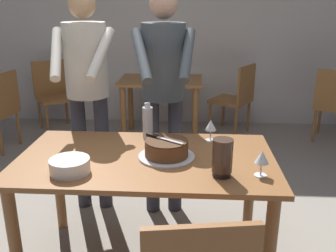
{
  "coord_description": "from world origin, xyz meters",
  "views": [
    {
      "loc": [
        0.26,
        -2.07,
        1.65
      ],
      "look_at": [
        0.12,
        0.15,
        0.9
      ],
      "focal_mm": 40.04,
      "sensor_mm": 36.0,
      "label": 1
    }
  ],
  "objects_px": {
    "water_bottle": "(148,122)",
    "hurricane_lamp": "(222,157)",
    "plate_stack": "(70,166)",
    "background_chair_0": "(54,93)",
    "wine_glass_near": "(211,126)",
    "background_table": "(161,92)",
    "background_chair_3": "(236,97)",
    "wine_glass_far": "(262,158)",
    "person_cutting_cake": "(164,82)",
    "main_dining_table": "(146,174)",
    "background_chair_1": "(335,103)",
    "person_standing_beside": "(87,80)",
    "cake_on_platter": "(166,150)",
    "cake_knife": "(157,137)"
  },
  "relations": [
    {
      "from": "water_bottle",
      "to": "hurricane_lamp",
      "type": "distance_m",
      "value": 0.72
    },
    {
      "from": "plate_stack",
      "to": "water_bottle",
      "type": "relative_size",
      "value": 0.88
    },
    {
      "from": "water_bottle",
      "to": "background_chair_0",
      "type": "height_order",
      "value": "water_bottle"
    },
    {
      "from": "wine_glass_near",
      "to": "background_chair_0",
      "type": "height_order",
      "value": "background_chair_0"
    },
    {
      "from": "background_table",
      "to": "background_chair_3",
      "type": "relative_size",
      "value": 1.11
    },
    {
      "from": "wine_glass_far",
      "to": "background_chair_0",
      "type": "height_order",
      "value": "background_chair_0"
    },
    {
      "from": "person_cutting_cake",
      "to": "background_chair_3",
      "type": "height_order",
      "value": "person_cutting_cake"
    },
    {
      "from": "main_dining_table",
      "to": "background_chair_1",
      "type": "distance_m",
      "value": 3.07
    },
    {
      "from": "background_chair_0",
      "to": "person_cutting_cake",
      "type": "bearing_deg",
      "value": -51.29
    },
    {
      "from": "hurricane_lamp",
      "to": "person_standing_beside",
      "type": "xyz_separation_m",
      "value": [
        -0.96,
        0.91,
        0.22
      ]
    },
    {
      "from": "cake_on_platter",
      "to": "background_chair_0",
      "type": "distance_m",
      "value": 3.15
    },
    {
      "from": "person_cutting_cake",
      "to": "background_chair_0",
      "type": "xyz_separation_m",
      "value": [
        -1.6,
        2.0,
        -0.58
      ]
    },
    {
      "from": "background_chair_0",
      "to": "background_chair_3",
      "type": "height_order",
      "value": "same"
    },
    {
      "from": "plate_stack",
      "to": "background_chair_1",
      "type": "distance_m",
      "value": 3.52
    },
    {
      "from": "wine_glass_near",
      "to": "hurricane_lamp",
      "type": "xyz_separation_m",
      "value": [
        0.04,
        -0.54,
        0.0
      ]
    },
    {
      "from": "main_dining_table",
      "to": "wine_glass_near",
      "type": "height_order",
      "value": "wine_glass_near"
    },
    {
      "from": "main_dining_table",
      "to": "person_cutting_cake",
      "type": "xyz_separation_m",
      "value": [
        0.06,
        0.65,
        0.44
      ]
    },
    {
      "from": "cake_on_platter",
      "to": "plate_stack",
      "type": "bearing_deg",
      "value": -155.16
    },
    {
      "from": "wine_glass_near",
      "to": "person_standing_beside",
      "type": "relative_size",
      "value": 0.08
    },
    {
      "from": "person_standing_beside",
      "to": "plate_stack",
      "type": "bearing_deg",
      "value": -81.66
    },
    {
      "from": "cake_knife",
      "to": "person_cutting_cake",
      "type": "bearing_deg",
      "value": 90.41
    },
    {
      "from": "background_chair_0",
      "to": "plate_stack",
      "type": "bearing_deg",
      "value": -68.23
    },
    {
      "from": "plate_stack",
      "to": "cake_knife",
      "type": "bearing_deg",
      "value": 31.46
    },
    {
      "from": "cake_knife",
      "to": "water_bottle",
      "type": "bearing_deg",
      "value": 107.41
    },
    {
      "from": "hurricane_lamp",
      "to": "background_chair_1",
      "type": "height_order",
      "value": "hurricane_lamp"
    },
    {
      "from": "background_chair_0",
      "to": "wine_glass_far",
      "type": "bearing_deg",
      "value": -52.59
    },
    {
      "from": "person_cutting_cake",
      "to": "background_table",
      "type": "distance_m",
      "value": 1.83
    },
    {
      "from": "plate_stack",
      "to": "background_chair_3",
      "type": "height_order",
      "value": "background_chair_3"
    },
    {
      "from": "main_dining_table",
      "to": "hurricane_lamp",
      "type": "bearing_deg",
      "value": -27.97
    },
    {
      "from": "wine_glass_far",
      "to": "hurricane_lamp",
      "type": "relative_size",
      "value": 0.69
    },
    {
      "from": "wine_glass_far",
      "to": "person_cutting_cake",
      "type": "xyz_separation_m",
      "value": [
        -0.59,
        0.86,
        0.22
      ]
    },
    {
      "from": "cake_on_platter",
      "to": "hurricane_lamp",
      "type": "height_order",
      "value": "hurricane_lamp"
    },
    {
      "from": "water_bottle",
      "to": "wine_glass_far",
      "type": "bearing_deg",
      "value": -38.63
    },
    {
      "from": "person_standing_beside",
      "to": "background_chair_3",
      "type": "bearing_deg",
      "value": 54.36
    },
    {
      "from": "background_table",
      "to": "water_bottle",
      "type": "bearing_deg",
      "value": -87.87
    },
    {
      "from": "plate_stack",
      "to": "water_bottle",
      "type": "xyz_separation_m",
      "value": [
        0.37,
        0.56,
        0.07
      ]
    },
    {
      "from": "cake_knife",
      "to": "background_chair_0",
      "type": "height_order",
      "value": "background_chair_0"
    },
    {
      "from": "main_dining_table",
      "to": "water_bottle",
      "type": "bearing_deg",
      "value": 94.29
    },
    {
      "from": "background_chair_1",
      "to": "background_table",
      "type": "bearing_deg",
      "value": 178.48
    },
    {
      "from": "plate_stack",
      "to": "person_cutting_cake",
      "type": "distance_m",
      "value": 1.04
    },
    {
      "from": "person_cutting_cake",
      "to": "person_standing_beside",
      "type": "bearing_deg",
      "value": 177.07
    },
    {
      "from": "water_bottle",
      "to": "person_cutting_cake",
      "type": "distance_m",
      "value": 0.4
    },
    {
      "from": "plate_stack",
      "to": "background_chair_1",
      "type": "bearing_deg",
      "value": 47.51
    },
    {
      "from": "cake_knife",
      "to": "wine_glass_near",
      "type": "bearing_deg",
      "value": 38.83
    },
    {
      "from": "water_bottle",
      "to": "background_table",
      "type": "relative_size",
      "value": 0.25
    },
    {
      "from": "background_chair_0",
      "to": "background_chair_1",
      "type": "xyz_separation_m",
      "value": [
        3.52,
        -0.31,
        0.0
      ]
    },
    {
      "from": "hurricane_lamp",
      "to": "person_standing_beside",
      "type": "relative_size",
      "value": 0.12
    },
    {
      "from": "cake_knife",
      "to": "person_cutting_cake",
      "type": "xyz_separation_m",
      "value": [
        -0.0,
        0.61,
        0.21
      ]
    },
    {
      "from": "hurricane_lamp",
      "to": "background_table",
      "type": "distance_m",
      "value": 2.7
    },
    {
      "from": "cake_on_platter",
      "to": "main_dining_table",
      "type": "bearing_deg",
      "value": 178.59
    }
  ]
}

